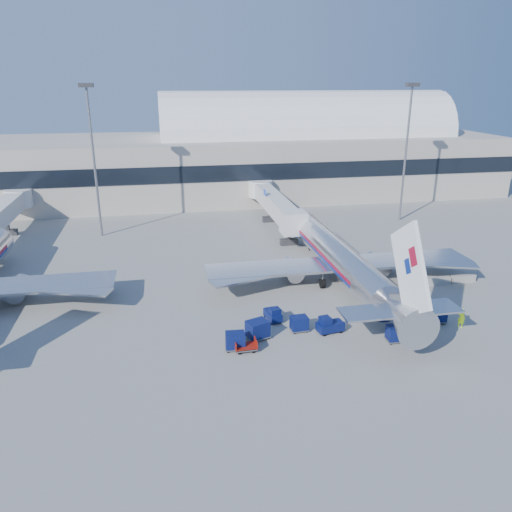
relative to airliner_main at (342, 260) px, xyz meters
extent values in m
plane|color=gray|center=(-10.00, -4.51, -2.93)|extent=(260.00, 260.00, 0.00)
cube|color=#B2AA9E|center=(-35.00, 51.49, 3.07)|extent=(170.00, 28.00, 12.00)
cube|color=black|center=(-35.00, 37.54, 4.07)|extent=(170.00, 0.40, 3.00)
cylinder|color=white|center=(10.00, 51.49, 9.07)|extent=(60.00, 18.00, 18.00)
cylinder|color=silver|center=(0.00, 1.49, -0.03)|extent=(3.80, 28.00, 3.80)
sphere|color=silver|center=(0.00, 15.49, -0.03)|extent=(3.72, 3.72, 3.72)
cone|color=silver|center=(0.00, -15.51, 0.37)|extent=(3.80, 6.00, 3.80)
cube|color=maroon|center=(0.00, 2.49, 0.22)|extent=(3.85, 20.16, 0.32)
cube|color=navy|center=(0.00, 2.49, -0.15)|extent=(3.85, 20.16, 0.32)
cube|color=white|center=(0.00, -16.01, 4.77)|extent=(0.35, 7.79, 8.74)
cube|color=silver|center=(0.00, -15.01, 0.57)|extent=(11.00, 3.00, 0.18)
cube|color=silver|center=(0.00, 0.49, -0.63)|extent=(32.00, 5.00, 0.28)
cylinder|color=#B7B7BC|center=(-5.50, 1.99, -1.58)|extent=(2.10, 3.80, 2.10)
cylinder|color=#B7B7BC|center=(5.50, 1.99, -1.58)|extent=(2.10, 3.80, 2.10)
cylinder|color=black|center=(0.00, 12.49, -2.48)|extent=(0.40, 0.90, 0.90)
cylinder|color=#B7B7BC|center=(-36.50, 1.99, -1.58)|extent=(2.10, 3.80, 2.10)
cube|color=silver|center=(-2.40, 25.49, 1.07)|extent=(2.70, 24.00, 2.70)
cube|color=silver|center=(-2.40, 13.29, 1.07)|extent=(3.40, 3.20, 3.20)
cylinder|color=silver|center=(-2.40, 36.99, 1.07)|extent=(4.40, 4.40, 3.00)
cube|color=#2D2D30|center=(-2.40, 15.49, -1.13)|extent=(0.50, 0.50, 3.00)
cube|color=#2D2D30|center=(-2.40, 15.49, -2.48)|extent=(2.60, 1.00, 0.90)
cube|color=#2D2D30|center=(-2.40, 28.49, -1.13)|extent=(0.50, 0.50, 3.00)
cube|color=#2D2D30|center=(-2.40, 28.49, -2.48)|extent=(2.60, 1.00, 0.90)
cube|color=#1B3799|center=(-4.00, 25.49, 2.87)|extent=(0.12, 1.40, 0.90)
cylinder|color=silver|center=(-44.40, 36.99, 1.07)|extent=(4.40, 4.40, 3.00)
cube|color=#2D2D30|center=(-44.40, 28.49, -1.13)|extent=(0.50, 0.50, 3.00)
cube|color=#2D2D30|center=(-44.40, 28.49, -2.48)|extent=(2.60, 1.00, 0.90)
cylinder|color=slate|center=(-30.00, 25.49, 8.07)|extent=(0.36, 0.36, 22.00)
cube|color=#2D2D30|center=(-30.00, 25.49, 19.37)|extent=(2.00, 1.20, 0.60)
cylinder|color=slate|center=(20.00, 25.49, 8.07)|extent=(0.36, 0.36, 22.00)
cube|color=#2D2D30|center=(20.00, 25.49, 19.37)|extent=(2.00, 1.20, 0.60)
cube|color=#9E9E96|center=(8.00, -2.51, -2.48)|extent=(3.00, 0.55, 0.90)
cube|color=#9E9E96|center=(11.30, -2.51, -2.48)|extent=(3.00, 0.55, 0.90)
cube|color=#9E9E96|center=(14.60, -2.51, -2.48)|extent=(3.00, 0.55, 0.90)
cube|color=#091246|center=(-5.24, -11.54, -2.32)|extent=(2.72, 1.68, 0.83)
cube|color=#091246|center=(-5.79, -11.64, -1.66)|extent=(1.16, 1.26, 0.77)
cylinder|color=black|center=(-4.46, -10.91, -2.62)|extent=(0.65, 0.34, 0.62)
cube|color=#091246|center=(4.47, -8.43, -2.40)|extent=(2.47, 1.91, 0.72)
cube|color=#091246|center=(4.03, -8.24, -1.82)|extent=(1.18, 1.23, 0.67)
cylinder|color=black|center=(5.35, -8.35, -2.66)|extent=(0.58, 0.41, 0.54)
cube|color=#091246|center=(-10.11, -8.01, -2.37)|extent=(1.58, 2.51, 0.76)
cube|color=#091246|center=(-10.01, -8.51, -1.76)|extent=(1.16, 1.08, 0.71)
cylinder|color=black|center=(-10.71, -7.30, -2.64)|extent=(0.32, 0.60, 0.57)
cube|color=#091246|center=(-8.11, -10.74, -2.08)|extent=(1.68, 1.35, 1.29)
cube|color=slate|center=(-8.11, -10.74, -2.73)|extent=(1.77, 1.40, 0.09)
cylinder|color=black|center=(-7.52, -10.21, -2.75)|extent=(0.36, 0.17, 0.36)
cube|color=#091246|center=(-12.35, -11.50, -1.90)|extent=(2.34, 2.09, 1.56)
cube|color=slate|center=(-12.35, -11.50, -2.69)|extent=(2.46, 2.18, 0.11)
cylinder|color=black|center=(-11.85, -10.68, -2.71)|extent=(0.46, 0.31, 0.43)
cube|color=#091246|center=(-14.69, -13.04, -2.02)|extent=(1.80, 1.45, 1.38)
cube|color=slate|center=(-14.69, -13.04, -2.72)|extent=(1.90, 1.50, 0.10)
cylinder|color=black|center=(-13.99, -12.56, -2.74)|extent=(0.39, 0.18, 0.38)
cube|color=#091246|center=(0.17, -14.41, -2.05)|extent=(1.71, 1.35, 1.34)
cube|color=slate|center=(0.17, -14.41, -2.72)|extent=(1.80, 1.40, 0.09)
cylinder|color=black|center=(0.84, -13.92, -2.74)|extent=(0.37, 0.16, 0.37)
cube|color=#091246|center=(5.85, -11.43, -1.92)|extent=(2.16, 1.83, 1.53)
cube|color=slate|center=(5.85, -11.43, -2.69)|extent=(2.28, 1.91, 0.11)
cylinder|color=black|center=(6.69, -11.01, -2.72)|extent=(0.45, 0.25, 0.42)
cube|color=slate|center=(-13.85, -13.52, -2.61)|extent=(2.02, 1.40, 0.11)
cube|color=maroon|center=(-13.85, -13.52, -2.43)|extent=(2.02, 1.45, 0.07)
cylinder|color=black|center=(-13.23, -13.01, -2.75)|extent=(0.36, 0.15, 0.36)
imported|color=#AEEE19|center=(7.71, -12.94, -1.93)|extent=(0.73, 0.86, 1.99)
camera|label=1|loc=(-20.30, -52.37, 19.99)|focal=35.00mm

